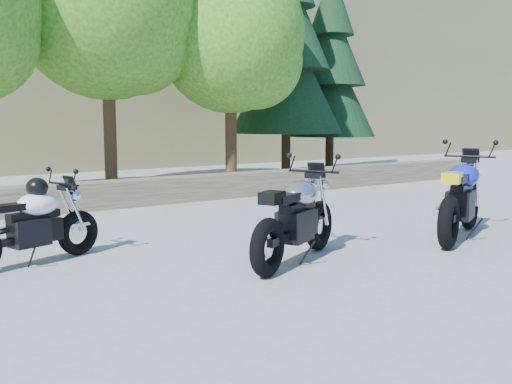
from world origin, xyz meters
The scene contains 10 objects.
ground centered at (0.00, 0.00, 0.00)m, with size 90.00×90.00×0.00m, color gray.
stone_wall centered at (0.00, 5.50, 0.25)m, with size 22.00×0.55×0.50m, color brown.
hillside centered at (3.00, 28.00, 7.50)m, with size 80.00×30.00×15.00m, color #65673F.
tree_decid_mid centered at (0.91, 7.54, 4.04)m, with size 4.08×4.08×6.24m.
tree_decid_right centered at (3.71, 6.94, 3.50)m, with size 3.54×3.54×5.41m.
conifer_near centered at (6.20, 8.20, 3.68)m, with size 3.17×3.17×7.06m.
conifer_far centered at (8.40, 8.80, 3.27)m, with size 2.82×2.82×6.27m.
silver_bike centered at (0.28, 0.31, 0.50)m, with size 1.89×1.07×1.03m.
white_bike centered at (-2.27, 1.89, 0.49)m, with size 1.74×0.75×0.99m.
blue_bike centered at (2.99, 0.07, 0.55)m, with size 2.09×1.13×1.13m.
Camera 1 is at (-3.75, -4.73, 1.63)m, focal length 40.00 mm.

